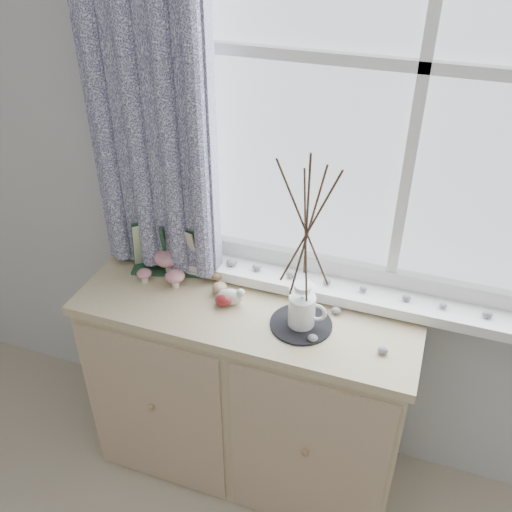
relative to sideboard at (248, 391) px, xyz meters
The scene contains 8 objects.
sideboard is the anchor object (origin of this frame).
botanical_book 0.64m from the sideboard, 167.45° to the left, with size 0.31×0.13×0.21m, color #1E3E27, non-canonical shape.
toadstool_cluster 0.59m from the sideboard, 169.14° to the left, with size 0.18×0.16×0.10m.
wooden_eggs 0.47m from the sideboard, 161.57° to the left, with size 0.13×0.17×0.06m.
songbird_figurine 0.46m from the sideboard, behind, with size 0.12×0.06×0.06m, color silver, non-canonical shape.
crocheted_doily 0.48m from the sideboard, ahead, with size 0.21×0.21×0.01m, color black.
twig_pitcher 0.83m from the sideboard, ahead, with size 0.25×0.25×0.67m.
sideboard_pebbles 0.53m from the sideboard, ahead, with size 0.33×0.23×0.02m.
Camera 1 is at (0.39, 0.32, 2.10)m, focal length 40.00 mm.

